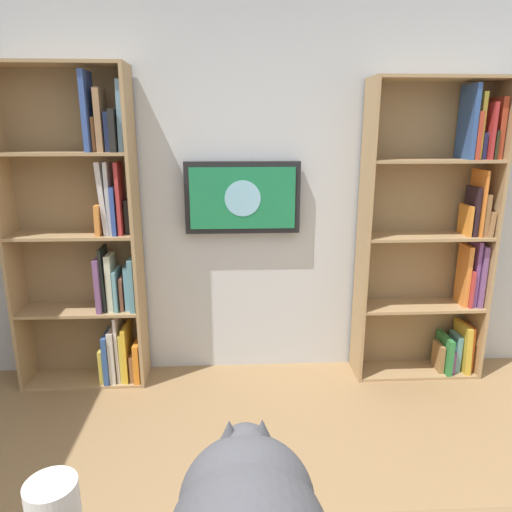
# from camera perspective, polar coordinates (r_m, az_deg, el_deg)

# --- Properties ---
(wall_back) EXTENTS (4.52, 0.06, 2.70)m
(wall_back) POSITION_cam_1_polar(r_m,az_deg,el_deg) (3.25, -0.51, 8.76)
(wall_back) COLOR silver
(wall_back) RESTS_ON ground
(bookshelf_left) EXTENTS (0.88, 0.28, 2.02)m
(bookshelf_left) POSITION_cam_1_polar(r_m,az_deg,el_deg) (3.45, 21.33, 2.06)
(bookshelf_left) COLOR tan
(bookshelf_left) RESTS_ON ground
(bookshelf_right) EXTENTS (0.83, 0.28, 2.09)m
(bookshelf_right) POSITION_cam_1_polar(r_m,az_deg,el_deg) (3.28, -19.23, 1.22)
(bookshelf_right) COLOR tan
(bookshelf_right) RESTS_ON ground
(wall_mounted_tv) EXTENTS (0.77, 0.07, 0.48)m
(wall_mounted_tv) POSITION_cam_1_polar(r_m,az_deg,el_deg) (3.17, -1.64, 7.07)
(wall_mounted_tv) COLOR black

